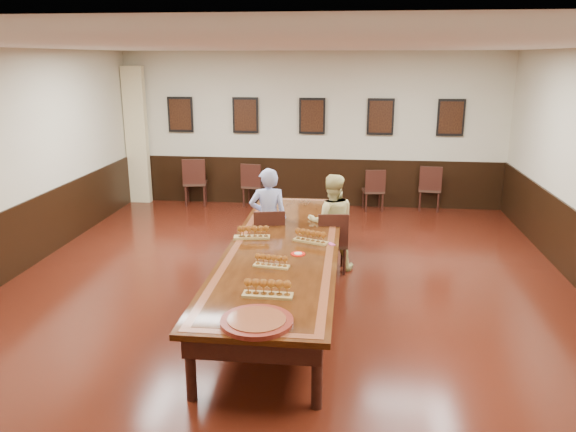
# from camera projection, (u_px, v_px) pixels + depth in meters

# --- Properties ---
(floor) EXTENTS (8.00, 10.00, 0.02)m
(floor) POSITION_uv_depth(u_px,v_px,m) (284.00, 300.00, 7.38)
(floor) COLOR black
(floor) RESTS_ON ground
(ceiling) EXTENTS (8.00, 10.00, 0.02)m
(ceiling) POSITION_uv_depth(u_px,v_px,m) (283.00, 45.00, 6.50)
(ceiling) COLOR white
(ceiling) RESTS_ON floor
(wall_back) EXTENTS (8.00, 0.02, 3.20)m
(wall_back) POSITION_uv_depth(u_px,v_px,m) (312.00, 130.00, 11.73)
(wall_back) COLOR beige
(wall_back) RESTS_ON floor
(chair_man) EXTENTS (0.54, 0.57, 0.96)m
(chair_man) POSITION_uv_depth(u_px,v_px,m) (269.00, 239.00, 8.28)
(chair_man) COLOR #321F16
(chair_man) RESTS_ON floor
(chair_woman) EXTENTS (0.49, 0.52, 0.92)m
(chair_woman) POSITION_uv_depth(u_px,v_px,m) (332.00, 241.00, 8.25)
(chair_woman) COLOR #321F16
(chair_woman) RESTS_ON floor
(spare_chair_a) EXTENTS (0.56, 0.59, 1.02)m
(spare_chair_a) POSITION_uv_depth(u_px,v_px,m) (195.00, 181.00, 12.03)
(spare_chair_a) COLOR #321F16
(spare_chair_a) RESTS_ON floor
(spare_chair_b) EXTENTS (0.50, 0.54, 0.93)m
(spare_chair_b) POSITION_uv_depth(u_px,v_px,m) (254.00, 184.00, 11.94)
(spare_chair_b) COLOR #321F16
(spare_chair_b) RESTS_ON floor
(spare_chair_c) EXTENTS (0.48, 0.51, 0.88)m
(spare_chair_c) POSITION_uv_depth(u_px,v_px,m) (373.00, 189.00, 11.60)
(spare_chair_c) COLOR #321F16
(spare_chair_c) RESTS_ON floor
(spare_chair_d) EXTENTS (0.49, 0.53, 0.95)m
(spare_chair_d) POSITION_uv_depth(u_px,v_px,m) (430.00, 187.00, 11.59)
(spare_chair_d) COLOR #321F16
(spare_chair_d) RESTS_ON floor
(person_man) EXTENTS (0.62, 0.47, 1.53)m
(person_man) POSITION_uv_depth(u_px,v_px,m) (268.00, 219.00, 8.30)
(person_man) COLOR #4C62BE
(person_man) RESTS_ON floor
(person_woman) EXTENTS (0.78, 0.64, 1.45)m
(person_woman) POSITION_uv_depth(u_px,v_px,m) (331.00, 222.00, 8.27)
(person_woman) COLOR #D8D187
(person_woman) RESTS_ON floor
(pink_phone) EXTENTS (0.12, 0.14, 0.01)m
(pink_phone) POSITION_uv_depth(u_px,v_px,m) (331.00, 244.00, 7.21)
(pink_phone) COLOR #CB438F
(pink_phone) RESTS_ON conference_table
(curtain) EXTENTS (0.45, 0.18, 2.90)m
(curtain) POSITION_uv_depth(u_px,v_px,m) (137.00, 136.00, 12.00)
(curtain) COLOR beige
(curtain) RESTS_ON floor
(wainscoting) EXTENTS (8.00, 10.00, 1.00)m
(wainscoting) POSITION_uv_depth(u_px,v_px,m) (284.00, 264.00, 7.24)
(wainscoting) COLOR black
(wainscoting) RESTS_ON floor
(conference_table) EXTENTS (1.40, 5.00, 0.76)m
(conference_table) POSITION_uv_depth(u_px,v_px,m) (284.00, 256.00, 7.21)
(conference_table) COLOR black
(conference_table) RESTS_ON floor
(posters) EXTENTS (6.14, 0.04, 0.74)m
(posters) POSITION_uv_depth(u_px,v_px,m) (312.00, 116.00, 11.58)
(posters) COLOR black
(posters) RESTS_ON wall_back
(flight_a) EXTENTS (0.50, 0.21, 0.18)m
(flight_a) POSITION_uv_depth(u_px,v_px,m) (252.00, 232.00, 7.43)
(flight_a) COLOR olive
(flight_a) RESTS_ON conference_table
(flight_b) EXTENTS (0.48, 0.30, 0.17)m
(flight_b) POSITION_uv_depth(u_px,v_px,m) (310.00, 237.00, 7.26)
(flight_b) COLOR olive
(flight_b) RESTS_ON conference_table
(flight_c) EXTENTS (0.43, 0.19, 0.15)m
(flight_c) POSITION_uv_depth(u_px,v_px,m) (271.00, 261.00, 6.41)
(flight_c) COLOR olive
(flight_c) RESTS_ON conference_table
(flight_d) EXTENTS (0.51, 0.17, 0.19)m
(flight_d) POSITION_uv_depth(u_px,v_px,m) (268.00, 289.00, 5.61)
(flight_d) COLOR olive
(flight_d) RESTS_ON conference_table
(red_plate_grp) EXTENTS (0.18, 0.18, 0.02)m
(red_plate_grp) POSITION_uv_depth(u_px,v_px,m) (298.00, 254.00, 6.83)
(red_plate_grp) COLOR red
(red_plate_grp) RESTS_ON conference_table
(carved_platter) EXTENTS (0.79, 0.79, 0.05)m
(carved_platter) POSITION_uv_depth(u_px,v_px,m) (257.00, 321.00, 5.06)
(carved_platter) COLOR #551611
(carved_platter) RESTS_ON conference_table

